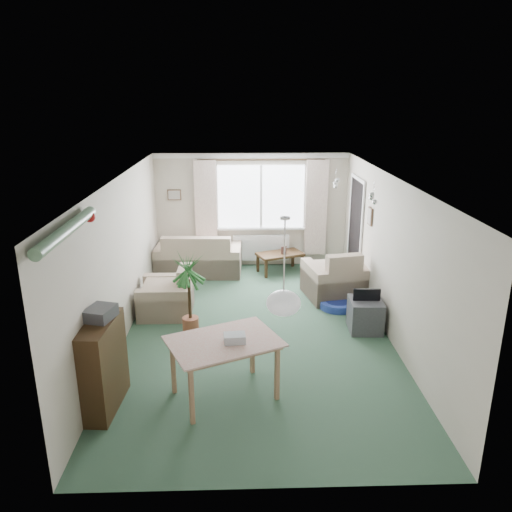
{
  "coord_description": "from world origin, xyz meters",
  "views": [
    {
      "loc": [
        -0.24,
        -7.03,
        3.53
      ],
      "look_at": [
        0.0,
        0.3,
        1.15
      ],
      "focal_mm": 35.0,
      "sensor_mm": 36.0,
      "label": 1
    }
  ],
  "objects_px": {
    "sofa": "(199,253)",
    "houseplant": "(189,294)",
    "armchair_corner": "(335,273)",
    "dining_table": "(225,369)",
    "coffee_table": "(280,263)",
    "bookshelf": "(103,366)",
    "armchair_left": "(166,290)",
    "pet_bed": "(338,304)",
    "tv_cube": "(365,315)"
  },
  "relations": [
    {
      "from": "sofa",
      "to": "houseplant",
      "type": "height_order",
      "value": "houseplant"
    },
    {
      "from": "armchair_corner",
      "to": "dining_table",
      "type": "distance_m",
      "value": 3.67
    },
    {
      "from": "sofa",
      "to": "coffee_table",
      "type": "distance_m",
      "value": 1.69
    },
    {
      "from": "sofa",
      "to": "bookshelf",
      "type": "distance_m",
      "value": 4.7
    },
    {
      "from": "armchair_left",
      "to": "coffee_table",
      "type": "height_order",
      "value": "armchair_left"
    },
    {
      "from": "sofa",
      "to": "armchair_left",
      "type": "relative_size",
      "value": 1.9
    },
    {
      "from": "armchair_left",
      "to": "coffee_table",
      "type": "bearing_deg",
      "value": 133.66
    },
    {
      "from": "armchair_left",
      "to": "pet_bed",
      "type": "bearing_deg",
      "value": 92.25
    },
    {
      "from": "sofa",
      "to": "coffee_table",
      "type": "xyz_separation_m",
      "value": [
        1.68,
        0.0,
        -0.22
      ]
    },
    {
      "from": "armchair_left",
      "to": "tv_cube",
      "type": "distance_m",
      "value": 3.29
    },
    {
      "from": "armchair_corner",
      "to": "dining_table",
      "type": "bearing_deg",
      "value": 47.34
    },
    {
      "from": "armchair_corner",
      "to": "houseplant",
      "type": "distance_m",
      "value": 2.85
    },
    {
      "from": "bookshelf",
      "to": "sofa",
      "type": "bearing_deg",
      "value": 85.38
    },
    {
      "from": "houseplant",
      "to": "tv_cube",
      "type": "relative_size",
      "value": 2.31
    },
    {
      "from": "armchair_left",
      "to": "coffee_table",
      "type": "xyz_separation_m",
      "value": [
        2.08,
        1.97,
        -0.2
      ]
    },
    {
      "from": "armchair_corner",
      "to": "bookshelf",
      "type": "relative_size",
      "value": 0.93
    },
    {
      "from": "tv_cube",
      "to": "houseplant",
      "type": "bearing_deg",
      "value": -177.88
    },
    {
      "from": "houseplant",
      "to": "dining_table",
      "type": "xyz_separation_m",
      "value": [
        0.58,
        -1.77,
        -0.26
      ]
    },
    {
      "from": "sofa",
      "to": "armchair_corner",
      "type": "height_order",
      "value": "armchair_corner"
    },
    {
      "from": "houseplant",
      "to": "dining_table",
      "type": "relative_size",
      "value": 1.08
    },
    {
      "from": "sofa",
      "to": "pet_bed",
      "type": "distance_m",
      "value": 3.17
    },
    {
      "from": "armchair_left",
      "to": "bookshelf",
      "type": "relative_size",
      "value": 0.83
    },
    {
      "from": "sofa",
      "to": "houseplant",
      "type": "distance_m",
      "value": 2.7
    },
    {
      "from": "armchair_corner",
      "to": "pet_bed",
      "type": "xyz_separation_m",
      "value": [
        -0.04,
        -0.53,
        -0.39
      ]
    },
    {
      "from": "tv_cube",
      "to": "pet_bed",
      "type": "xyz_separation_m",
      "value": [
        -0.26,
        0.86,
        -0.19
      ]
    },
    {
      "from": "coffee_table",
      "to": "bookshelf",
      "type": "relative_size",
      "value": 0.84
    },
    {
      "from": "coffee_table",
      "to": "pet_bed",
      "type": "relative_size",
      "value": 1.48
    },
    {
      "from": "sofa",
      "to": "armchair_left",
      "type": "bearing_deg",
      "value": 80.84
    },
    {
      "from": "armchair_corner",
      "to": "pet_bed",
      "type": "distance_m",
      "value": 0.66
    },
    {
      "from": "coffee_table",
      "to": "pet_bed",
      "type": "bearing_deg",
      "value": -65.22
    },
    {
      "from": "houseplant",
      "to": "tv_cube",
      "type": "height_order",
      "value": "houseplant"
    },
    {
      "from": "armchair_corner",
      "to": "coffee_table",
      "type": "bearing_deg",
      "value": -67.16
    },
    {
      "from": "pet_bed",
      "to": "sofa",
      "type": "bearing_deg",
      "value": 143.69
    },
    {
      "from": "armchair_corner",
      "to": "tv_cube",
      "type": "relative_size",
      "value": 1.86
    },
    {
      "from": "armchair_left",
      "to": "bookshelf",
      "type": "height_order",
      "value": "bookshelf"
    },
    {
      "from": "tv_cube",
      "to": "sofa",
      "type": "bearing_deg",
      "value": 138.51
    },
    {
      "from": "tv_cube",
      "to": "armchair_corner",
      "type": "bearing_deg",
      "value": 101.92
    },
    {
      "from": "sofa",
      "to": "dining_table",
      "type": "xyz_separation_m",
      "value": [
        0.65,
        -4.46,
        -0.06
      ]
    },
    {
      "from": "armchair_corner",
      "to": "houseplant",
      "type": "height_order",
      "value": "houseplant"
    },
    {
      "from": "armchair_corner",
      "to": "pet_bed",
      "type": "bearing_deg",
      "value": 74.68
    },
    {
      "from": "coffee_table",
      "to": "armchair_corner",
      "type": "bearing_deg",
      "value": -56.08
    },
    {
      "from": "armchair_left",
      "to": "sofa",
      "type": "bearing_deg",
      "value": 168.66
    },
    {
      "from": "armchair_corner",
      "to": "armchair_left",
      "type": "bearing_deg",
      "value": 0.98
    },
    {
      "from": "armchair_corner",
      "to": "coffee_table",
      "type": "height_order",
      "value": "armchair_corner"
    },
    {
      "from": "armchair_left",
      "to": "dining_table",
      "type": "distance_m",
      "value": 2.7
    },
    {
      "from": "armchair_corner",
      "to": "armchair_left",
      "type": "distance_m",
      "value": 3.04
    },
    {
      "from": "dining_table",
      "to": "houseplant",
      "type": "bearing_deg",
      "value": 108.15
    },
    {
      "from": "sofa",
      "to": "armchair_left",
      "type": "xyz_separation_m",
      "value": [
        -0.4,
        -1.97,
        -0.03
      ]
    },
    {
      "from": "bookshelf",
      "to": "pet_bed",
      "type": "relative_size",
      "value": 1.75
    },
    {
      "from": "dining_table",
      "to": "tv_cube",
      "type": "xyz_separation_m",
      "value": [
        2.15,
        1.74,
        -0.12
      ]
    }
  ]
}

